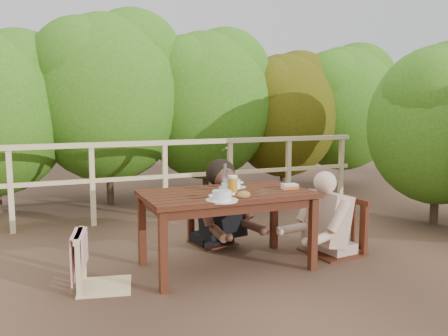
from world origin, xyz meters
name	(u,v)px	position (x,y,z in m)	size (l,w,h in m)	color
ground	(226,267)	(0.00, 0.00, 0.00)	(60.00, 60.00, 0.00)	brown
table	(226,231)	(0.00, 0.00, 0.34)	(1.47, 0.83, 0.68)	#3A180C
chair_left	(103,235)	(-1.09, -0.06, 0.43)	(0.43, 0.43, 0.87)	beige
chair_far	(212,205)	(0.16, 0.74, 0.42)	(0.41, 0.41, 0.83)	#3A180C
chair_right	(333,202)	(1.13, -0.01, 0.51)	(0.51, 0.51, 1.03)	#3A180C
woman	(212,178)	(0.16, 0.76, 0.70)	(0.56, 0.69, 1.39)	black
diner_right	(336,185)	(1.16, -0.01, 0.68)	(0.55, 0.67, 1.36)	tan
railing	(165,180)	(0.00, 2.00, 0.51)	(5.60, 0.10, 1.01)	beige
hedge_row	(168,75)	(0.40, 3.20, 1.90)	(6.60, 1.60, 3.80)	#326215
soup_near	(222,196)	(-0.17, -0.31, 0.73)	(0.27, 0.27, 0.09)	white
soup_far	(232,184)	(0.15, 0.20, 0.72)	(0.26, 0.26, 0.09)	white
bread_roll	(244,195)	(0.03, -0.30, 0.72)	(0.12, 0.09, 0.07)	#A06A25
beer_glass	(233,185)	(0.04, -0.04, 0.76)	(0.08, 0.08, 0.16)	gold
bottle	(225,178)	(0.01, 0.04, 0.81)	(0.06, 0.06, 0.26)	white
tumbler	(261,193)	(0.19, -0.31, 0.72)	(0.07, 0.07, 0.08)	silver
butter_tub	(290,187)	(0.59, -0.10, 0.71)	(0.14, 0.10, 0.06)	white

